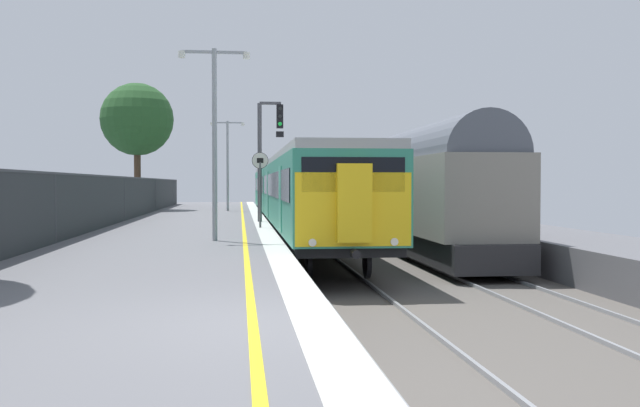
# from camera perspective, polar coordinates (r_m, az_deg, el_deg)

# --- Properties ---
(ground) EXTENTS (17.40, 110.00, 1.21)m
(ground) POSITION_cam_1_polar(r_m,az_deg,el_deg) (9.22, 14.04, -12.40)
(ground) COLOR slate
(commuter_train_at_platform) EXTENTS (2.83, 39.40, 3.81)m
(commuter_train_at_platform) POSITION_cam_1_polar(r_m,az_deg,el_deg) (35.82, -2.23, 1.03)
(commuter_train_at_platform) COLOR #2D846B
(commuter_train_at_platform) RESTS_ON ground
(freight_train_adjacent_track) EXTENTS (2.60, 40.15, 4.55)m
(freight_train_adjacent_track) POSITION_cam_1_polar(r_m,az_deg,el_deg) (38.47, 3.49, 1.39)
(freight_train_adjacent_track) COLOR #232326
(freight_train_adjacent_track) RESTS_ON ground
(signal_gantry) EXTENTS (1.10, 0.24, 5.05)m
(signal_gantry) POSITION_cam_1_polar(r_m,az_deg,el_deg) (30.46, -4.28, 4.48)
(signal_gantry) COLOR #47474C
(signal_gantry) RESTS_ON ground
(speed_limit_sign) EXTENTS (0.59, 0.08, 2.75)m
(speed_limit_sign) POSITION_cam_1_polar(r_m,az_deg,el_deg) (26.27, -4.76, 1.88)
(speed_limit_sign) COLOR #59595B
(speed_limit_sign) RESTS_ON ground
(platform_lamp_mid) EXTENTS (2.00, 0.20, 5.40)m
(platform_lamp_mid) POSITION_cam_1_polar(r_m,az_deg,el_deg) (20.57, -8.34, 6.00)
(platform_lamp_mid) COLOR #93999E
(platform_lamp_mid) RESTS_ON ground
(platform_lamp_far) EXTENTS (2.00, 0.20, 5.30)m
(platform_lamp_far) POSITION_cam_1_polar(r_m,az_deg,el_deg) (42.90, -7.32, 3.63)
(platform_lamp_far) COLOR #93999E
(platform_lamp_far) RESTS_ON ground
(background_tree_centre) EXTENTS (4.45, 4.45, 7.79)m
(background_tree_centre) POSITION_cam_1_polar(r_m,az_deg,el_deg) (45.79, -14.31, 6.27)
(background_tree_centre) COLOR #473323
(background_tree_centre) RESTS_ON ground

